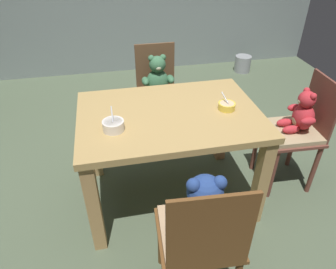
{
  "coord_description": "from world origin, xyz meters",
  "views": [
    {
      "loc": [
        -0.36,
        -1.7,
        1.77
      ],
      "look_at": [
        0.0,
        0.05,
        0.53
      ],
      "focal_mm": 33.04,
      "sensor_mm": 36.0,
      "label": 1
    }
  ],
  "objects_px": {
    "teddy_chair_near_front": "(201,224)",
    "dining_table": "(170,129)",
    "teddy_chair_near_right": "(298,125)",
    "porridge_bowl_white_near_left": "(113,125)",
    "teddy_chair_far_center": "(158,85)",
    "metal_pail": "(243,64)",
    "porridge_bowl_yellow_near_right": "(227,106)"
  },
  "relations": [
    {
      "from": "teddy_chair_near_front",
      "to": "teddy_chair_near_right",
      "type": "height_order",
      "value": "teddy_chair_near_front"
    },
    {
      "from": "teddy_chair_far_center",
      "to": "porridge_bowl_white_near_left",
      "type": "xyz_separation_m",
      "value": [
        -0.43,
        -0.93,
        0.22
      ]
    },
    {
      "from": "teddy_chair_near_right",
      "to": "metal_pail",
      "type": "relative_size",
      "value": 4.02
    },
    {
      "from": "teddy_chair_near_right",
      "to": "metal_pail",
      "type": "bearing_deg",
      "value": -101.52
    },
    {
      "from": "teddy_chair_near_front",
      "to": "dining_table",
      "type": "bearing_deg",
      "value": 2.98
    },
    {
      "from": "teddy_chair_near_front",
      "to": "teddy_chair_near_right",
      "type": "relative_size",
      "value": 1.03
    },
    {
      "from": "teddy_chair_near_front",
      "to": "teddy_chair_far_center",
      "type": "xyz_separation_m",
      "value": [
        0.08,
        1.59,
        -0.03
      ]
    },
    {
      "from": "teddy_chair_near_front",
      "to": "teddy_chair_near_right",
      "type": "xyz_separation_m",
      "value": [
        0.98,
        0.77,
        -0.05
      ]
    },
    {
      "from": "metal_pail",
      "to": "teddy_chair_far_center",
      "type": "bearing_deg",
      "value": -137.04
    },
    {
      "from": "dining_table",
      "to": "metal_pail",
      "type": "relative_size",
      "value": 5.36
    },
    {
      "from": "porridge_bowl_white_near_left",
      "to": "metal_pail",
      "type": "distance_m",
      "value": 3.03
    },
    {
      "from": "teddy_chair_far_center",
      "to": "teddy_chair_near_right",
      "type": "distance_m",
      "value": 1.22
    },
    {
      "from": "teddy_chair_far_center",
      "to": "teddy_chair_near_right",
      "type": "xyz_separation_m",
      "value": [
        0.9,
        -0.82,
        -0.02
      ]
    },
    {
      "from": "dining_table",
      "to": "porridge_bowl_white_near_left",
      "type": "height_order",
      "value": "porridge_bowl_white_near_left"
    },
    {
      "from": "teddy_chair_far_center",
      "to": "metal_pail",
      "type": "bearing_deg",
      "value": 133.36
    },
    {
      "from": "porridge_bowl_white_near_left",
      "to": "teddy_chair_near_front",
      "type": "bearing_deg",
      "value": -61.59
    },
    {
      "from": "porridge_bowl_yellow_near_right",
      "to": "porridge_bowl_white_near_left",
      "type": "distance_m",
      "value": 0.75
    },
    {
      "from": "dining_table",
      "to": "teddy_chair_near_right",
      "type": "bearing_deg",
      "value": -1.24
    },
    {
      "from": "teddy_chair_near_right",
      "to": "porridge_bowl_yellow_near_right",
      "type": "bearing_deg",
      "value": 3.66
    },
    {
      "from": "porridge_bowl_yellow_near_right",
      "to": "dining_table",
      "type": "bearing_deg",
      "value": 175.36
    },
    {
      "from": "teddy_chair_near_front",
      "to": "metal_pail",
      "type": "relative_size",
      "value": 4.13
    },
    {
      "from": "teddy_chair_near_front",
      "to": "metal_pail",
      "type": "bearing_deg",
      "value": -23.57
    },
    {
      "from": "dining_table",
      "to": "teddy_chair_far_center",
      "type": "relative_size",
      "value": 1.34
    },
    {
      "from": "teddy_chair_far_center",
      "to": "teddy_chair_near_front",
      "type": "bearing_deg",
      "value": -2.34
    },
    {
      "from": "porridge_bowl_yellow_near_right",
      "to": "metal_pail",
      "type": "bearing_deg",
      "value": 62.52
    },
    {
      "from": "dining_table",
      "to": "porridge_bowl_yellow_near_right",
      "type": "bearing_deg",
      "value": -4.64
    },
    {
      "from": "metal_pail",
      "to": "porridge_bowl_yellow_near_right",
      "type": "bearing_deg",
      "value": -117.48
    },
    {
      "from": "teddy_chair_near_right",
      "to": "porridge_bowl_white_near_left",
      "type": "relative_size",
      "value": 6.43
    },
    {
      "from": "teddy_chair_near_right",
      "to": "teddy_chair_far_center",
      "type": "bearing_deg",
      "value": -39.66
    },
    {
      "from": "teddy_chair_near_right",
      "to": "dining_table",
      "type": "bearing_deg",
      "value": 1.45
    },
    {
      "from": "dining_table",
      "to": "teddy_chair_far_center",
      "type": "bearing_deg",
      "value": 85.45
    },
    {
      "from": "teddy_chair_near_right",
      "to": "porridge_bowl_yellow_near_right",
      "type": "distance_m",
      "value": 0.63
    }
  ]
}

